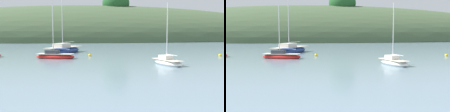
# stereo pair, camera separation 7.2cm
# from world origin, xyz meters

# --- Properties ---
(far_shoreline_hill) EXTENTS (150.00, 36.00, 26.64)m
(far_shoreline_hill) POSITION_xyz_m (-0.24, 82.89, 0.13)
(far_shoreline_hill) COLOR #425638
(far_shoreline_hill) RESTS_ON ground
(sailboat_red_portside) EXTENTS (2.79, 4.80, 6.74)m
(sailboat_red_portside) POSITION_xyz_m (6.19, 22.02, 0.31)
(sailboat_red_portside) COLOR white
(sailboat_red_portside) RESTS_ON ground
(sailboat_white_near) EXTENTS (6.24, 8.14, 10.30)m
(sailboat_white_near) POSITION_xyz_m (-5.79, 37.38, 0.46)
(sailboat_white_near) COLOR navy
(sailboat_white_near) RESTS_ON ground
(sailboat_grey_yawl) EXTENTS (5.36, 2.94, 6.97)m
(sailboat_grey_yawl) POSITION_xyz_m (-6.38, 29.49, 0.34)
(sailboat_grey_yawl) COLOR red
(sailboat_grey_yawl) RESTS_ON ground
(mooring_buoy_inner) EXTENTS (0.44, 0.44, 0.54)m
(mooring_buoy_inner) POSITION_xyz_m (-1.85, 32.00, 0.12)
(mooring_buoy_inner) COLOR yellow
(mooring_buoy_inner) RESTS_ON ground
(mooring_buoy_outer) EXTENTS (0.44, 0.44, 0.54)m
(mooring_buoy_outer) POSITION_xyz_m (16.23, 30.05, 0.12)
(mooring_buoy_outer) COLOR yellow
(mooring_buoy_outer) RESTS_ON ground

